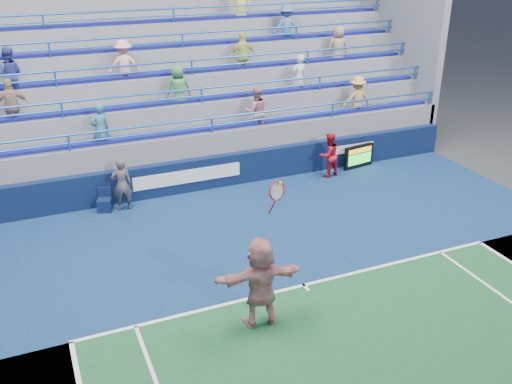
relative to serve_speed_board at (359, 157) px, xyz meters
name	(u,v)px	position (x,y,z in m)	size (l,w,h in m)	color
ground	(304,286)	(-5.37, -6.13, -0.43)	(120.00, 120.00, 0.00)	#333538
sponsor_wall	(215,172)	(-5.37, 0.37, 0.12)	(18.00, 0.32, 1.10)	#091734
bleacher_stand	(182,113)	(-5.37, 4.14, 1.11)	(18.00, 5.60, 6.13)	slate
serve_speed_board	(359,157)	(0.00, 0.00, 0.00)	(1.24, 0.32, 0.86)	black
judge_chair	(105,204)	(-9.13, -0.07, -0.20)	(0.52, 0.53, 0.73)	#0C1A3E
tennis_player	(261,282)	(-6.91, -7.03, 0.61)	(1.98, 0.83, 3.32)	silver
line_judge	(122,184)	(-8.57, -0.19, 0.41)	(0.62, 0.40, 1.69)	#131935
ball_girl	(329,155)	(-1.42, -0.28, 0.36)	(0.77, 0.60, 1.58)	#B2141E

